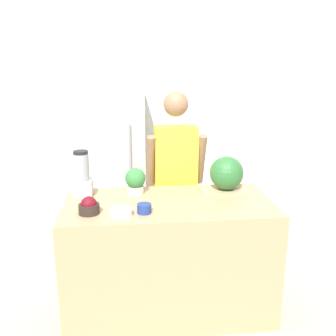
{
  "coord_description": "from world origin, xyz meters",
  "views": [
    {
      "loc": [
        -0.28,
        -2.21,
        1.84
      ],
      "look_at": [
        0.0,
        0.42,
        1.13
      ],
      "focal_mm": 40.0,
      "sensor_mm": 36.0,
      "label": 1
    }
  ],
  "objects_px": {
    "blender": "(82,176)",
    "potted_plant": "(135,181)",
    "refrigerator": "(110,164)",
    "bowl_cream": "(121,211)",
    "bowl_cherries": "(89,207)",
    "watermelon": "(227,173)",
    "bowl_small_blue": "(144,209)",
    "person": "(175,182)"
  },
  "relations": [
    {
      "from": "refrigerator",
      "to": "bowl_cream",
      "type": "distance_m",
      "value": 1.58
    },
    {
      "from": "bowl_cream",
      "to": "potted_plant",
      "type": "xyz_separation_m",
      "value": [
        0.11,
        0.44,
        0.08
      ]
    },
    {
      "from": "person",
      "to": "blender",
      "type": "height_order",
      "value": "person"
    },
    {
      "from": "person",
      "to": "blender",
      "type": "relative_size",
      "value": 4.69
    },
    {
      "from": "refrigerator",
      "to": "watermelon",
      "type": "distance_m",
      "value": 1.51
    },
    {
      "from": "bowl_cherries",
      "to": "refrigerator",
      "type": "bearing_deg",
      "value": 87.46
    },
    {
      "from": "bowl_cherries",
      "to": "bowl_small_blue",
      "type": "relative_size",
      "value": 1.46
    },
    {
      "from": "bowl_cherries",
      "to": "bowl_small_blue",
      "type": "xyz_separation_m",
      "value": [
        0.37,
        -0.03,
        -0.02
      ]
    },
    {
      "from": "bowl_cream",
      "to": "bowl_small_blue",
      "type": "distance_m",
      "value": 0.16
    },
    {
      "from": "person",
      "to": "bowl_cherries",
      "type": "bearing_deg",
      "value": -132.62
    },
    {
      "from": "refrigerator",
      "to": "bowl_cream",
      "type": "bearing_deg",
      "value": -84.6
    },
    {
      "from": "refrigerator",
      "to": "potted_plant",
      "type": "xyz_separation_m",
      "value": [
        0.26,
        -1.13,
        0.14
      ]
    },
    {
      "from": "refrigerator",
      "to": "watermelon",
      "type": "relative_size",
      "value": 6.28
    },
    {
      "from": "blender",
      "to": "potted_plant",
      "type": "distance_m",
      "value": 0.41
    },
    {
      "from": "blender",
      "to": "potted_plant",
      "type": "height_order",
      "value": "blender"
    },
    {
      "from": "refrigerator",
      "to": "blender",
      "type": "xyz_separation_m",
      "value": [
        -0.15,
        -1.11,
        0.19
      ]
    },
    {
      "from": "watermelon",
      "to": "bowl_cream",
      "type": "distance_m",
      "value": 0.95
    },
    {
      "from": "watermelon",
      "to": "bowl_cream",
      "type": "xyz_separation_m",
      "value": [
        -0.83,
        -0.44,
        -0.12
      ]
    },
    {
      "from": "person",
      "to": "bowl_small_blue",
      "type": "height_order",
      "value": "person"
    },
    {
      "from": "watermelon",
      "to": "bowl_cream",
      "type": "height_order",
      "value": "watermelon"
    },
    {
      "from": "refrigerator",
      "to": "bowl_cherries",
      "type": "xyz_separation_m",
      "value": [
        -0.07,
        -1.51,
        0.09
      ]
    },
    {
      "from": "watermelon",
      "to": "bowl_cream",
      "type": "relative_size",
      "value": 1.72
    },
    {
      "from": "refrigerator",
      "to": "bowl_cream",
      "type": "xyz_separation_m",
      "value": [
        0.15,
        -1.57,
        0.06
      ]
    },
    {
      "from": "bowl_cherries",
      "to": "watermelon",
      "type": "bearing_deg",
      "value": 19.84
    },
    {
      "from": "refrigerator",
      "to": "bowl_cherries",
      "type": "distance_m",
      "value": 1.52
    },
    {
      "from": "watermelon",
      "to": "bowl_cherries",
      "type": "relative_size",
      "value": 1.89
    },
    {
      "from": "watermelon",
      "to": "blender",
      "type": "xyz_separation_m",
      "value": [
        -1.14,
        0.02,
        0.01
      ]
    },
    {
      "from": "refrigerator",
      "to": "potted_plant",
      "type": "distance_m",
      "value": 1.17
    },
    {
      "from": "blender",
      "to": "potted_plant",
      "type": "relative_size",
      "value": 1.69
    },
    {
      "from": "refrigerator",
      "to": "bowl_cream",
      "type": "relative_size",
      "value": 10.81
    },
    {
      "from": "bowl_cream",
      "to": "bowl_small_blue",
      "type": "height_order",
      "value": "bowl_cream"
    },
    {
      "from": "person",
      "to": "potted_plant",
      "type": "relative_size",
      "value": 7.95
    },
    {
      "from": "watermelon",
      "to": "potted_plant",
      "type": "relative_size",
      "value": 1.3
    },
    {
      "from": "potted_plant",
      "to": "bowl_small_blue",
      "type": "bearing_deg",
      "value": -83.17
    },
    {
      "from": "refrigerator",
      "to": "blender",
      "type": "bearing_deg",
      "value": -97.85
    },
    {
      "from": "bowl_cream",
      "to": "bowl_small_blue",
      "type": "bearing_deg",
      "value": 9.92
    },
    {
      "from": "bowl_small_blue",
      "to": "refrigerator",
      "type": "bearing_deg",
      "value": 101.24
    },
    {
      "from": "bowl_cherries",
      "to": "blender",
      "type": "xyz_separation_m",
      "value": [
        -0.09,
        0.4,
        0.1
      ]
    },
    {
      "from": "potted_plant",
      "to": "bowl_cream",
      "type": "bearing_deg",
      "value": -103.96
    },
    {
      "from": "refrigerator",
      "to": "blender",
      "type": "relative_size",
      "value": 4.81
    },
    {
      "from": "person",
      "to": "potted_plant",
      "type": "distance_m",
      "value": 0.53
    },
    {
      "from": "bowl_small_blue",
      "to": "blender",
      "type": "distance_m",
      "value": 0.64
    }
  ]
}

